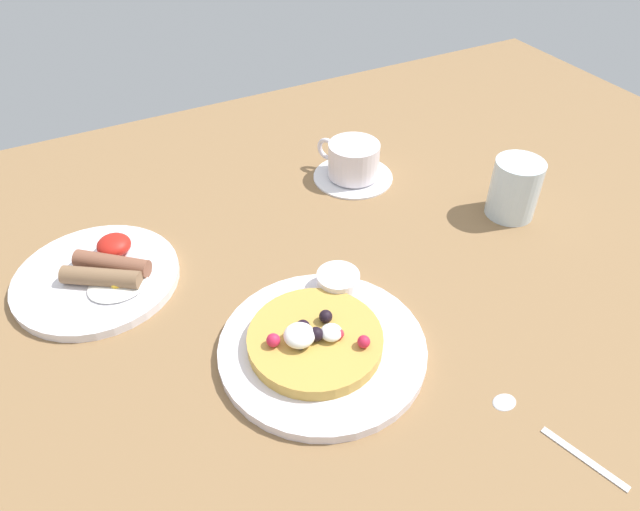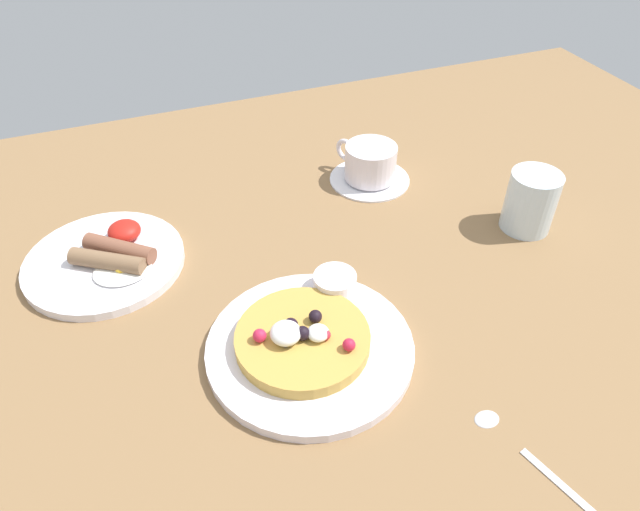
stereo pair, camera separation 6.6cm
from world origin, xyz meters
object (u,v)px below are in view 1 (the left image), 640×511
Objects in this scene: breakfast_plate at (97,278)px; coffee_saucer at (353,176)px; water_glass at (515,189)px; pancake_plate at (322,348)px; teaspoon at (533,421)px; coffee_cup at (353,159)px; syrup_ramekin at (338,281)px.

breakfast_plate is 1.63× the size of coffee_saucer.
coffee_saucer is 1.46× the size of water_glass.
breakfast_plate is at bearing 130.54° from pancake_plate.
breakfast_plate is 1.50× the size of teaspoon.
coffee_cup is 1.18× the size of water_glass.
coffee_cup is at bearing 118.24° from coffee_saucer.
breakfast_plate is at bearing 147.69° from syrup_ramekin.
pancake_plate is 24.77cm from teaspoon.
water_glass is at bearing 16.29° from pancake_plate.
breakfast_plate is 44.76cm from coffee_cup.
coffee_cup is (16.21, 24.28, 1.04)cm from syrup_ramekin.
breakfast_plate reaches higher than teaspoon.
pancake_plate is 41.18cm from water_glass.
syrup_ramekin is at bearing 109.12° from teaspoon.
syrup_ramekin reaches higher than pancake_plate.
coffee_cup is (22.53, 31.90, 3.01)cm from pancake_plate.
water_glass is (16.81, -20.41, 0.97)cm from coffee_cup.
syrup_ramekin reaches higher than coffee_saucer.
coffee_cup is 26.46cm from water_glass.
water_glass is (60.98, -13.80, 4.01)cm from breakfast_plate.
water_glass reaches higher than syrup_ramekin.
coffee_saucer is 26.65cm from water_glass.
water_glass reaches higher than teaspoon.
coffee_cup is at bearing 56.27° from syrup_ramekin.
coffee_saucer is at bearing -61.76° from coffee_cup.
teaspoon is at bearing -50.07° from breakfast_plate.
water_glass is (33.03, 3.88, 2.01)cm from syrup_ramekin.
pancake_plate is at bearing -125.43° from coffee_saucer.
breakfast_plate is at bearing 129.93° from teaspoon.
breakfast_plate is at bearing -171.50° from coffee_cup.
coffee_cup is at bearing 8.50° from breakfast_plate.
pancake_plate reaches higher than coffee_saucer.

